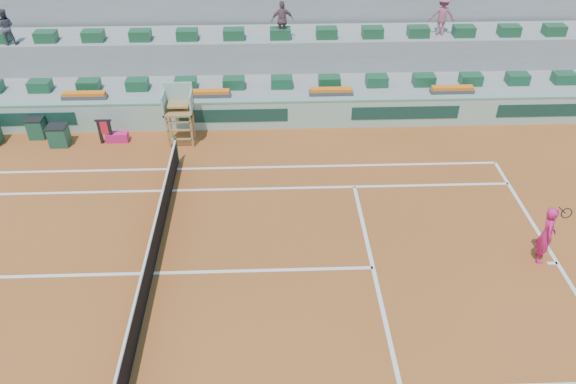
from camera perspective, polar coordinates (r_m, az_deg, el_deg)
name	(u,v)px	position (r m, az deg, el deg)	size (l,w,h in m)	color
ground	(153,273)	(16.85, -13.54, -8.04)	(90.00, 90.00, 0.00)	#92471C
seating_tier_lower	(190,92)	(25.30, -9.92, 9.97)	(36.00, 4.00, 1.20)	gray
seating_tier_upper	(192,62)	(26.47, -9.71, 12.84)	(36.00, 2.40, 2.60)	gray
stadium_back_wall	(194,31)	(27.63, -9.55, 15.85)	(36.00, 0.40, 4.40)	gray
player_bag	(117,137)	(23.30, -16.95, 5.36)	(0.85, 0.38, 0.38)	#D61B68
spectator_left	(5,27)	(27.01, -26.78, 14.75)	(0.73, 0.57, 1.49)	#464551
spectator_mid	(282,20)	(24.90, -0.57, 17.06)	(0.95, 0.40, 1.62)	#774F5B
spectator_right	(442,15)	(26.22, 15.40, 16.96)	(1.12, 0.64, 1.74)	#A15065
court_lines	(153,273)	(16.85, -13.54, -8.02)	(23.89, 11.09, 0.01)	silver
tennis_net	(151,260)	(16.50, -13.79, -6.71)	(0.10, 11.97, 1.10)	black
advertising_hoarding	(185,115)	(23.34, -10.44, 7.69)	(36.00, 0.34, 1.26)	#93B9A7
umpire_chair	(179,106)	(22.05, -11.05, 8.54)	(1.10, 0.90, 2.40)	olive
seat_row_lower	(186,84)	(24.15, -10.35, 10.79)	(32.90, 0.60, 0.44)	#194C2D
seat_row_upper	(187,35)	(25.37, -10.20, 15.47)	(32.90, 0.60, 0.44)	#194C2D
flower_planters	(147,95)	(23.74, -14.17, 9.58)	(26.80, 0.36, 0.28)	#464646
drink_cooler_a	(59,135)	(23.70, -22.26, 5.34)	(0.75, 0.65, 0.84)	#174732
drink_cooler_b	(37,128)	(24.59, -24.18, 5.95)	(0.66, 0.57, 0.84)	#174732
towel_rack	(105,130)	(23.11, -18.13, 6.05)	(0.64, 0.11, 1.03)	black
tennis_player	(547,234)	(17.87, 24.81, -3.92)	(0.63, 0.96, 2.28)	#D61B68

